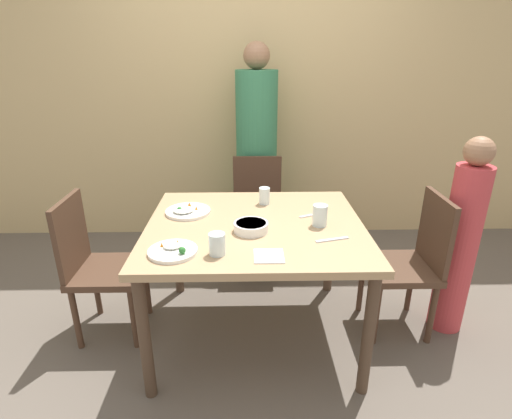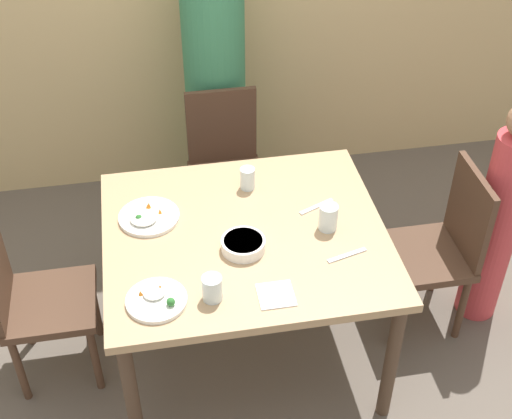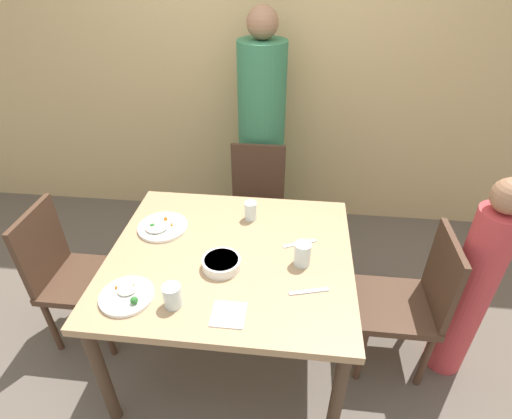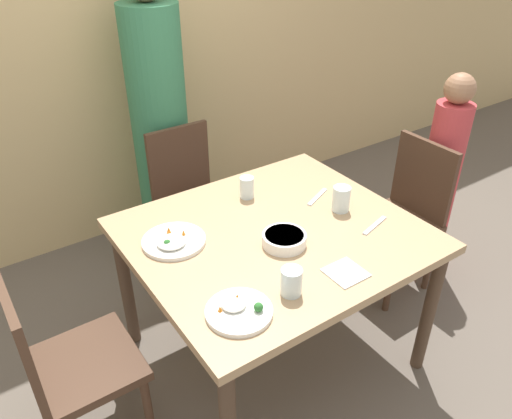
{
  "view_description": "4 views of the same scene",
  "coord_description": "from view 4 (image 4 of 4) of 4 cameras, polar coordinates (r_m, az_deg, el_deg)",
  "views": [
    {
      "loc": [
        -0.04,
        -2.04,
        1.64
      ],
      "look_at": [
        0.01,
        0.05,
        0.81
      ],
      "focal_mm": 28.0,
      "sensor_mm": 36.0,
      "label": 1
    },
    {
      "loc": [
        -0.36,
        -2.26,
        2.73
      ],
      "look_at": [
        0.04,
        -0.06,
        0.91
      ],
      "focal_mm": 50.0,
      "sensor_mm": 36.0,
      "label": 2
    },
    {
      "loc": [
        0.3,
        -1.49,
        2.04
      ],
      "look_at": [
        0.12,
        0.07,
        0.97
      ],
      "focal_mm": 28.0,
      "sensor_mm": 36.0,
      "label": 3
    },
    {
      "loc": [
        -1.07,
        -1.42,
        1.96
      ],
      "look_at": [
        -0.12,
        -0.03,
        0.91
      ],
      "focal_mm": 35.0,
      "sensor_mm": 36.0,
      "label": 4
    }
  ],
  "objects": [
    {
      "name": "glass_water_short",
      "position": [
        1.81,
        4.06,
        -8.22
      ],
      "size": [
        0.08,
        0.08,
        0.11
      ],
      "color": "silver",
      "rests_on": "dining_table"
    },
    {
      "name": "napkin_folded",
      "position": [
        1.96,
        10.2,
        -7.12
      ],
      "size": [
        0.14,
        0.14,
        0.01
      ],
      "color": "white",
      "rests_on": "dining_table"
    },
    {
      "name": "dining_table",
      "position": [
        2.21,
        2.09,
        -4.25
      ],
      "size": [
        1.2,
        1.07,
        0.74
      ],
      "color": "tan",
      "rests_on": "ground_plane"
    },
    {
      "name": "plate_rice_adult",
      "position": [
        2.1,
        -9.44,
        -3.58
      ],
      "size": [
        0.27,
        0.27,
        0.05
      ],
      "color": "white",
      "rests_on": "dining_table"
    },
    {
      "name": "person_adult",
      "position": [
        3.09,
        -10.88,
        9.11
      ],
      "size": [
        0.34,
        0.34,
        1.71
      ],
      "color": "#387F56",
      "rests_on": "ground_plane"
    },
    {
      "name": "chair_empty_left",
      "position": [
        2.1,
        -21.03,
        -16.08
      ],
      "size": [
        0.4,
        0.4,
        0.87
      ],
      "rotation": [
        0.0,
        0.0,
        1.57
      ],
      "color": "#4C3323",
      "rests_on": "ground_plane"
    },
    {
      "name": "spoon_steel",
      "position": [
        2.25,
        13.41,
        -1.77
      ],
      "size": [
        0.18,
        0.07,
        0.01
      ],
      "color": "silver",
      "rests_on": "dining_table"
    },
    {
      "name": "plate_rice_child",
      "position": [
        1.76,
        -1.98,
        -11.44
      ],
      "size": [
        0.24,
        0.24,
        0.05
      ],
      "color": "white",
      "rests_on": "dining_table"
    },
    {
      "name": "wall_back",
      "position": [
        3.2,
        -15.16,
        19.92
      ],
      "size": [
        10.0,
        0.06,
        2.7
      ],
      "color": "tan",
      "rests_on": "ground_plane"
    },
    {
      "name": "glass_water_tall",
      "position": [
        2.38,
        -1.05,
        2.54
      ],
      "size": [
        0.07,
        0.07,
        0.11
      ],
      "color": "silver",
      "rests_on": "dining_table"
    },
    {
      "name": "chair_child_spot",
      "position": [
        2.91,
        16.53,
        -0.37
      ],
      "size": [
        0.4,
        0.4,
        0.87
      ],
      "rotation": [
        0.0,
        0.0,
        -1.57
      ],
      "color": "#4C3323",
      "rests_on": "ground_plane"
    },
    {
      "name": "fork_steel",
      "position": [
        2.42,
        7.03,
        1.45
      ],
      "size": [
        0.17,
        0.09,
        0.01
      ],
      "color": "silver",
      "rests_on": "dining_table"
    },
    {
      "name": "person_child",
      "position": [
        3.05,
        20.19,
        2.91
      ],
      "size": [
        0.2,
        0.2,
        1.21
      ],
      "color": "#C63D42",
      "rests_on": "ground_plane"
    },
    {
      "name": "chair_adult_spot",
      "position": [
        2.95,
        -7.47,
        1.34
      ],
      "size": [
        0.4,
        0.4,
        0.87
      ],
      "color": "#4C3323",
      "rests_on": "ground_plane"
    },
    {
      "name": "ground_plane",
      "position": [
        2.65,
        1.81,
        -15.84
      ],
      "size": [
        10.0,
        10.0,
        0.0
      ],
      "primitive_type": "plane",
      "color": "#60564C"
    },
    {
      "name": "glass_water_center",
      "position": [
        2.31,
        9.71,
        1.21
      ],
      "size": [
        0.08,
        0.08,
        0.12
      ],
      "color": "silver",
      "rests_on": "dining_table"
    },
    {
      "name": "bowl_curry",
      "position": [
        2.07,
        3.24,
        -3.4
      ],
      "size": [
        0.18,
        0.18,
        0.05
      ],
      "color": "white",
      "rests_on": "dining_table"
    }
  ]
}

